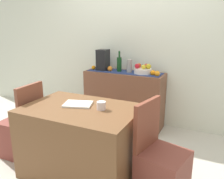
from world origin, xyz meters
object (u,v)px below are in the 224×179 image
sideboard_console (124,99)px  coffee_maker (103,60)px  open_book (78,104)px  coffee_cup (101,106)px  chair_by_corner (161,170)px  dining_table (82,141)px  ceramic_vase (129,66)px  chair_near_window (23,134)px  fruit_bowl (143,71)px  wine_bottle (119,64)px

sideboard_console → coffee_maker: bearing=180.0°
open_book → coffee_maker: bearing=88.9°
coffee_cup → chair_by_corner: 0.81m
sideboard_console → dining_table: sideboard_console is taller
sideboard_console → ceramic_vase: bearing=0.0°
open_book → chair_near_window: 0.91m
dining_table → chair_near_window: size_ratio=1.28×
coffee_maker → coffee_cup: 1.49m
ceramic_vase → chair_near_window: (-0.83, -1.35, -0.68)m
coffee_maker → chair_near_window: bearing=-106.0°
coffee_cup → chair_by_corner: size_ratio=0.10×
sideboard_console → coffee_cup: (0.30, -1.31, 0.36)m
chair_by_corner → coffee_cup: bearing=176.5°
open_book → chair_by_corner: size_ratio=0.31×
sideboard_console → chair_near_window: size_ratio=1.33×
ceramic_vase → dining_table: 1.47m
coffee_cup → open_book: bearing=177.3°
sideboard_console → chair_near_window: (-0.75, -1.35, -0.16)m
ceramic_vase → sideboard_console: bearing=180.0°
open_book → coffee_cup: (0.28, -0.01, 0.03)m
sideboard_console → fruit_bowl: (0.29, 0.00, 0.47)m
coffee_maker → chair_near_window: size_ratio=0.36×
sideboard_console → coffee_maker: 0.69m
coffee_cup → chair_by_corner: chair_by_corner is taller
ceramic_vase → open_book: size_ratio=0.71×
fruit_bowl → dining_table: 1.46m
coffee_cup → ceramic_vase: bearing=99.6°
dining_table → chair_near_window: bearing=180.0°
coffee_maker → dining_table: 1.56m
open_book → chair_near_window: chair_near_window is taller
coffee_maker → fruit_bowl: bearing=0.0°
sideboard_console → dining_table: 1.36m
sideboard_console → coffee_maker: coffee_maker is taller
sideboard_console → wine_bottle: wine_bottle is taller
coffee_maker → coffee_cup: size_ratio=3.59×
sideboard_console → dining_table: (0.09, -1.35, -0.05)m
ceramic_vase → chair_near_window: 1.72m
fruit_bowl → ceramic_vase: size_ratio=1.29×
ceramic_vase → dining_table: bearing=-89.5°
dining_table → chair_by_corner: 0.85m
coffee_maker → dining_table: coffee_maker is taller
coffee_maker → dining_table: (0.45, -1.35, -0.64)m
wine_bottle → ceramic_vase: (0.16, -0.00, -0.02)m
sideboard_console → coffee_maker: size_ratio=3.74×
ceramic_vase → chair_by_corner: bearing=-57.8°
sideboard_console → chair_by_corner: (0.93, -1.35, -0.16)m
fruit_bowl → coffee_maker: bearing=180.0°
dining_table → ceramic_vase: bearing=90.5°
ceramic_vase → chair_by_corner: (0.85, -1.35, -0.68)m
fruit_bowl → coffee_cup: (0.01, -1.31, -0.11)m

